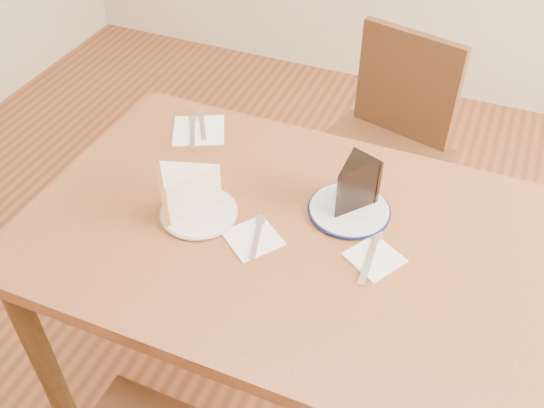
{
  "coord_description": "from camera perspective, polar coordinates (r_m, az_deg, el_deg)",
  "views": [
    {
      "loc": [
        0.37,
        -0.94,
        1.74
      ],
      "look_at": [
        -0.04,
        0.02,
        0.8
      ],
      "focal_mm": 40.0,
      "sensor_mm": 36.0,
      "label": 1
    }
  ],
  "objects": [
    {
      "name": "plate_navy",
      "position": [
        1.47,
        7.27,
        -0.56
      ],
      "size": [
        0.19,
        0.19,
        0.01
      ],
      "primitive_type": "cylinder",
      "color": "silver",
      "rests_on": "table"
    },
    {
      "name": "ground",
      "position": [
        2.02,
        0.77,
        -17.69
      ],
      "size": [
        4.0,
        4.0,
        0.0
      ],
      "primitive_type": "plane",
      "color": "#502715",
      "rests_on": "ground"
    },
    {
      "name": "plate_cream",
      "position": [
        1.46,
        -6.89,
        -0.81
      ],
      "size": [
        0.18,
        0.18,
        0.01
      ],
      "primitive_type": "cylinder",
      "color": "silver",
      "rests_on": "table"
    },
    {
      "name": "carrot_cake",
      "position": [
        1.43,
        -7.41,
        1.27
      ],
      "size": [
        0.16,
        0.15,
        0.11
      ],
      "primitive_type": null,
      "rotation": [
        0.0,
        0.0,
        -0.93
      ],
      "color": "beige",
      "rests_on": "plate_cream"
    },
    {
      "name": "fork_spare",
      "position": [
        1.74,
        -6.58,
        7.31
      ],
      "size": [
        0.09,
        0.13,
        0.0
      ],
      "primitive_type": "cube",
      "rotation": [
        0.0,
        0.0,
        0.55
      ],
      "color": "silver",
      "rests_on": "napkin_spare"
    },
    {
      "name": "knife_navy",
      "position": [
        1.36,
        9.19,
        -4.96
      ],
      "size": [
        0.02,
        0.17,
        0.0
      ],
      "primitive_type": "cube",
      "rotation": [
        0.0,
        0.0,
        0.05
      ],
      "color": "silver",
      "rests_on": "napkin_navy"
    },
    {
      "name": "napkin_spare",
      "position": [
        1.73,
        -6.9,
        6.89
      ],
      "size": [
        0.19,
        0.19,
        0.0
      ],
      "primitive_type": "cube",
      "rotation": [
        0.0,
        0.0,
        0.45
      ],
      "color": "white",
      "rests_on": "table"
    },
    {
      "name": "napkin_cream",
      "position": [
        1.39,
        -1.8,
        -3.24
      ],
      "size": [
        0.16,
        0.16,
        0.0
      ],
      "primitive_type": "cube",
      "rotation": [
        0.0,
        0.0,
        0.93
      ],
      "color": "white",
      "rests_on": "table"
    },
    {
      "name": "napkin_navy",
      "position": [
        1.37,
        9.61,
        -5.0
      ],
      "size": [
        0.14,
        0.14,
        0.0
      ],
      "primitive_type": "cube",
      "rotation": [
        0.0,
        0.0,
        -0.54
      ],
      "color": "white",
      "rests_on": "table"
    },
    {
      "name": "table",
      "position": [
        1.49,
        1.0,
        -5.03
      ],
      "size": [
        1.2,
        0.8,
        0.75
      ],
      "color": "#532A16",
      "rests_on": "ground"
    },
    {
      "name": "chocolate_cake",
      "position": [
        1.43,
        7.38,
        1.48
      ],
      "size": [
        0.11,
        0.13,
        0.12
      ],
      "primitive_type": null,
      "rotation": [
        0.0,
        0.0,
        2.79
      ],
      "color": "black",
      "rests_on": "plate_navy"
    },
    {
      "name": "fork_cream",
      "position": [
        1.39,
        -1.43,
        -3.1
      ],
      "size": [
        0.05,
        0.14,
        0.0
      ],
      "primitive_type": "cube",
      "rotation": [
        0.0,
        0.0,
        0.26
      ],
      "color": "silver",
      "rests_on": "napkin_cream"
    },
    {
      "name": "chair_far",
      "position": [
        2.13,
        10.18,
        5.09
      ],
      "size": [
        0.52,
        0.52,
        0.86
      ],
      "rotation": [
        0.0,
        0.0,
        2.89
      ],
      "color": "#331B0F",
      "rests_on": "ground"
    },
    {
      "name": "knife_spare",
      "position": [
        1.72,
        -7.49,
        6.71
      ],
      "size": [
        0.09,
        0.15,
        0.0
      ],
      "primitive_type": "cube",
      "rotation": [
        0.0,
        0.0,
        0.48
      ],
      "color": "silver",
      "rests_on": "napkin_spare"
    }
  ]
}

